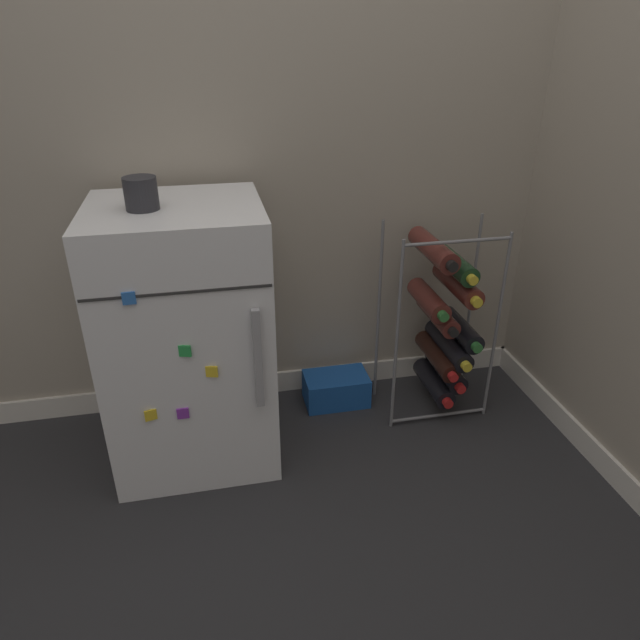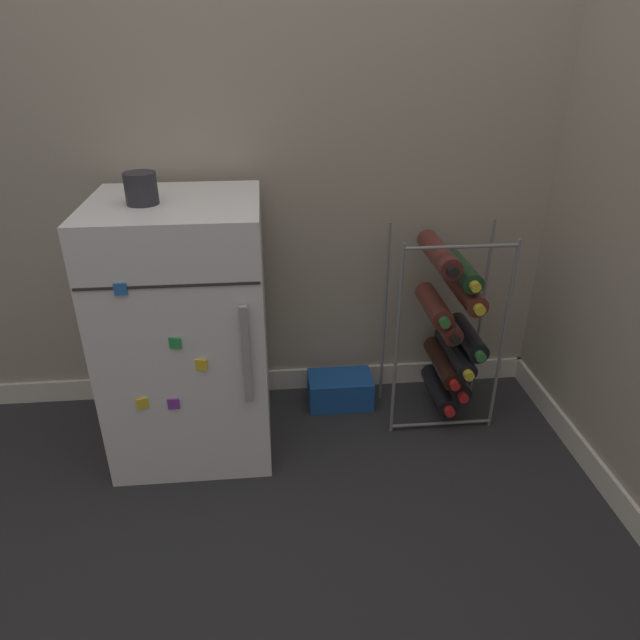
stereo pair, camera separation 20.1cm
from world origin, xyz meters
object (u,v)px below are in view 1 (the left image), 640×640
at_px(mini_fridge, 188,338).
at_px(soda_box, 336,389).
at_px(wine_rack, 444,321).
at_px(fridge_top_cup, 141,193).

height_order(mini_fridge, soda_box, mini_fridge).
relative_size(wine_rack, soda_box, 2.96).
bearing_deg(mini_fridge, soda_box, 16.75).
distance_m(mini_fridge, wine_rack, 0.95).
distance_m(wine_rack, fridge_top_cup, 1.18).
bearing_deg(fridge_top_cup, wine_rack, 5.49).
height_order(wine_rack, fridge_top_cup, fridge_top_cup).
bearing_deg(mini_fridge, fridge_top_cup, -160.84).
relative_size(mini_fridge, wine_rack, 1.19).
bearing_deg(wine_rack, soda_box, 166.38).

